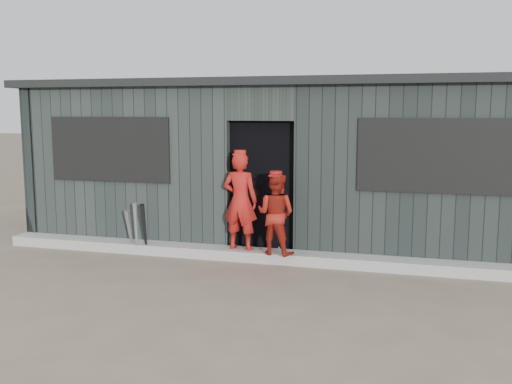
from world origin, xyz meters
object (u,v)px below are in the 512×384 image
(bat_mid, at_px, (130,232))
(player_red_left, at_px, (240,201))
(dugout, at_px, (283,162))
(player_grey_back, at_px, (281,213))
(bat_left, at_px, (136,229))
(bat_right, at_px, (145,229))
(player_red_right, at_px, (276,214))

(bat_mid, bearing_deg, player_red_left, 5.95)
(bat_mid, distance_m, dugout, 2.83)
(bat_mid, height_order, player_red_left, player_red_left)
(player_grey_back, bearing_deg, player_red_left, 42.43)
(bat_left, height_order, player_grey_back, player_grey_back)
(player_grey_back, bearing_deg, bat_right, 16.11)
(player_grey_back, height_order, dugout, dugout)
(bat_right, bearing_deg, dugout, 47.99)
(dugout, bearing_deg, bat_right, -132.01)
(bat_left, xyz_separation_m, dugout, (1.80, 1.89, 0.88))
(bat_mid, height_order, bat_right, bat_right)
(player_grey_back, bearing_deg, player_red_right, 92.52)
(bat_mid, bearing_deg, dugout, 43.91)
(bat_left, relative_size, player_grey_back, 0.66)
(bat_mid, relative_size, player_red_left, 0.50)
(bat_left, distance_m, player_grey_back, 2.18)
(bat_right, bearing_deg, bat_left, -167.00)
(bat_mid, bearing_deg, player_grey_back, 17.50)
(bat_right, height_order, player_grey_back, player_grey_back)
(bat_mid, distance_m, player_red_left, 1.77)
(dugout, bearing_deg, player_red_right, -80.12)
(bat_right, relative_size, dugout, 0.10)
(bat_left, relative_size, dugout, 0.10)
(bat_left, height_order, bat_mid, bat_left)
(bat_right, height_order, player_red_left, player_red_left)
(player_grey_back, bearing_deg, dugout, -81.79)
(bat_mid, xyz_separation_m, player_red_left, (1.68, 0.18, 0.51))
(player_red_right, distance_m, dugout, 1.94)
(player_grey_back, distance_m, dugout, 1.37)
(player_red_left, height_order, player_red_right, player_red_left)
(bat_left, bearing_deg, player_grey_back, 19.41)
(bat_mid, relative_size, player_red_right, 0.61)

